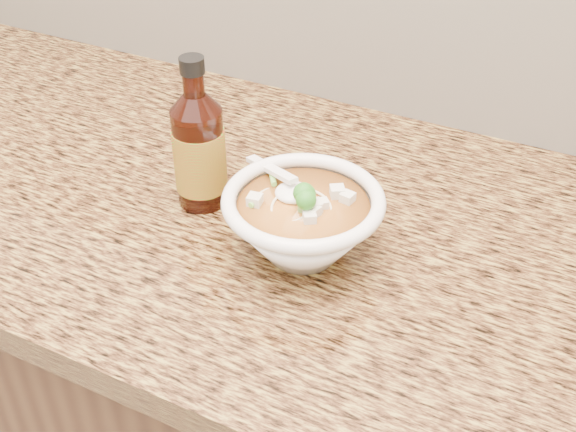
% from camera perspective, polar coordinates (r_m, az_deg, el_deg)
% --- Properties ---
extents(counter_slab, '(4.00, 0.68, 0.04)m').
position_cam_1_polar(counter_slab, '(0.96, 1.21, -0.61)').
color(counter_slab, olive).
rests_on(counter_slab, cabinet).
extents(soup_bowl, '(0.21, 0.19, 0.11)m').
position_cam_1_polar(soup_bowl, '(0.86, 1.19, -0.60)').
color(soup_bowl, white).
rests_on(soup_bowl, counter_slab).
extents(hot_sauce_bottle, '(0.09, 0.09, 0.21)m').
position_cam_1_polar(hot_sauce_bottle, '(0.94, -7.03, 5.14)').
color(hot_sauce_bottle, '#360F07').
rests_on(hot_sauce_bottle, counter_slab).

